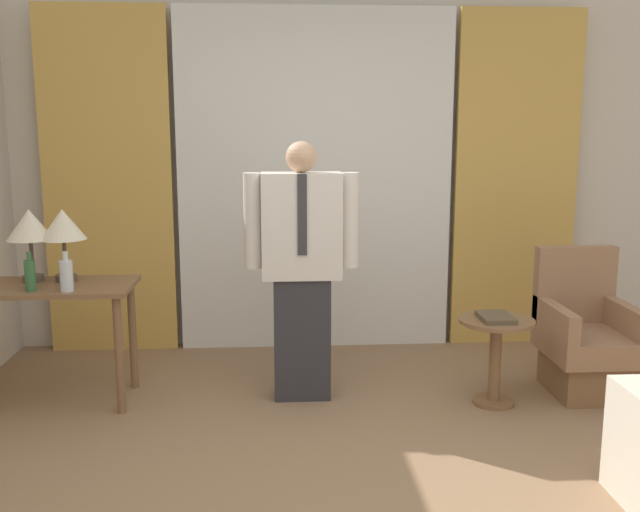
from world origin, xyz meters
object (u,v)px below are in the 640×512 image
at_px(desk, 46,305).
at_px(table_lamp_left, 30,227).
at_px(table_lamp_right, 63,227).
at_px(bottle_by_lamp, 30,275).
at_px(person, 302,264).
at_px(side_table, 496,346).
at_px(bottle_near_edge, 66,275).
at_px(armchair, 585,342).
at_px(book, 496,317).

xyz_separation_m(desk, table_lamp_left, (-0.10, 0.11, 0.47)).
height_order(table_lamp_right, bottle_by_lamp, table_lamp_right).
relative_size(person, side_table, 2.97).
relative_size(bottle_near_edge, armchair, 0.26).
height_order(desk, table_lamp_left, table_lamp_left).
bearing_deg(bottle_by_lamp, desk, 80.59).
xyz_separation_m(bottle_near_edge, book, (2.56, -0.05, -0.29)).
distance_m(desk, bottle_by_lamp, 0.28).
xyz_separation_m(desk, bottle_near_edge, (0.19, -0.18, 0.22)).
distance_m(desk, person, 1.60).
distance_m(person, book, 1.23).
bearing_deg(desk, table_lamp_left, 132.48).
xyz_separation_m(bottle_by_lamp, side_table, (2.79, -0.05, -0.48)).
height_order(bottle_by_lamp, armchair, bottle_by_lamp).
bearing_deg(person, armchair, -0.32).
bearing_deg(bottle_by_lamp, bottle_near_edge, -6.43).
bearing_deg(table_lamp_left, bottle_by_lamp, -74.55).
bearing_deg(bottle_by_lamp, book, -1.46).
height_order(bottle_near_edge, person, person).
height_order(table_lamp_left, book, table_lamp_left).
bearing_deg(book, person, 169.94).
distance_m(table_lamp_left, bottle_near_edge, 0.48).
distance_m(table_lamp_right, armchair, 3.41).
relative_size(bottle_by_lamp, person, 0.15).
xyz_separation_m(table_lamp_left, bottle_near_edge, (0.29, -0.29, -0.24)).
distance_m(bottle_near_edge, bottle_by_lamp, 0.22).
bearing_deg(side_table, armchair, 15.60).
height_order(side_table, book, book).
height_order(desk, side_table, desk).
relative_size(table_lamp_right, person, 0.28).
distance_m(bottle_near_edge, armchair, 3.27).
bearing_deg(armchair, person, 179.68).
bearing_deg(bottle_by_lamp, table_lamp_right, 64.71).
distance_m(table_lamp_left, bottle_by_lamp, 0.37).
height_order(table_lamp_left, table_lamp_right, same).
distance_m(table_lamp_right, bottle_near_edge, 0.39).
bearing_deg(person, table_lamp_right, 174.88).
height_order(bottle_near_edge, bottle_by_lamp, bottle_near_edge).
relative_size(bottle_by_lamp, armchair, 0.25).
bearing_deg(person, bottle_near_edge, -173.35).
distance_m(desk, side_table, 2.79).
xyz_separation_m(person, side_table, (1.19, -0.19, -0.50)).
distance_m(bottle_by_lamp, side_table, 2.83).
height_order(bottle_by_lamp, book, bottle_by_lamp).
distance_m(table_lamp_left, armchair, 3.60).
height_order(bottle_near_edge, armchair, bottle_near_edge).
relative_size(table_lamp_right, armchair, 0.49).
height_order(table_lamp_right, person, person).
bearing_deg(side_table, bottle_by_lamp, 178.89).
relative_size(desk, person, 0.66).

